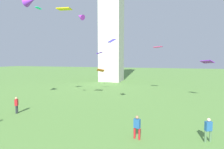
{
  "coord_description": "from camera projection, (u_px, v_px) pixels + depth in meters",
  "views": [
    {
      "loc": [
        4.9,
        -3.48,
        5.96
      ],
      "look_at": [
        -1.34,
        16.75,
        4.12
      ],
      "focal_mm": 28.34,
      "sensor_mm": 36.0,
      "label": 1
    }
  ],
  "objects": [
    {
      "name": "kite_flying_4",
      "position": [
        80.0,
        16.0,
        28.13
      ],
      "size": [
        1.73,
        1.41,
        1.32
      ],
      "rotation": [
        0.0,
        0.0,
        4.31
      ],
      "color": "#C233EF"
    },
    {
      "name": "kite_flying_1",
      "position": [
        112.0,
        41.0,
        19.81
      ],
      "size": [
        1.14,
        1.19,
        0.51
      ],
      "rotation": [
        0.0,
        0.0,
        5.32
      ],
      "color": "#3728C5"
    },
    {
      "name": "person_3",
      "position": [
        137.0,
        126.0,
        13.16
      ],
      "size": [
        0.54,
        0.39,
        1.79
      ],
      "rotation": [
        0.0,
        0.0,
        5.99
      ],
      "color": "red",
      "rests_on": "ground_plane"
    },
    {
      "name": "kite_flying_5",
      "position": [
        207.0,
        62.0,
        24.53
      ],
      "size": [
        1.84,
        1.78,
        0.55
      ],
      "rotation": [
        0.0,
        0.0,
        2.4
      ],
      "color": "purple"
    },
    {
      "name": "person_0",
      "position": [
        16.0,
        104.0,
        19.48
      ],
      "size": [
        0.47,
        0.54,
        1.81
      ],
      "rotation": [
        0.0,
        0.0,
        5.24
      ],
      "color": "#2D3338",
      "rests_on": "ground_plane"
    },
    {
      "name": "kite_flying_9",
      "position": [
        158.0,
        47.0,
        29.77
      ],
      "size": [
        1.56,
        1.17,
        0.2
      ],
      "rotation": [
        0.0,
        0.0,
        6.16
      ],
      "color": "#D32370"
    },
    {
      "name": "kite_flying_7",
      "position": [
        101.0,
        70.0,
        33.62
      ],
      "size": [
        1.63,
        1.34,
        0.78
      ],
      "rotation": [
        0.0,
        0.0,
        0.51
      ],
      "color": "orange"
    },
    {
      "name": "person_1",
      "position": [
        208.0,
        129.0,
        12.66
      ],
      "size": [
        0.53,
        0.44,
        1.77
      ],
      "rotation": [
        0.0,
        0.0,
        3.59
      ],
      "color": "#51754C",
      "rests_on": "ground_plane"
    },
    {
      "name": "kite_flying_8",
      "position": [
        38.0,
        8.0,
        19.28
      ],
      "size": [
        0.9,
        0.82,
        0.32
      ],
      "rotation": [
        0.0,
        0.0,
        2.68
      ],
      "color": "#09D9A6"
    },
    {
      "name": "kite_flying_2",
      "position": [
        99.0,
        53.0,
        35.73
      ],
      "size": [
        1.18,
        0.92,
        0.35
      ],
      "rotation": [
        0.0,
        0.0,
        2.98
      ],
      "color": "#3D07DB"
    },
    {
      "name": "kite_flying_6",
      "position": [
        64.0,
        9.0,
        19.41
      ],
      "size": [
        1.64,
        1.26,
        0.12
      ],
      "rotation": [
        0.0,
        0.0,
        3.3
      ],
      "color": "yellow"
    },
    {
      "name": "kite_flying_0",
      "position": [
        30.0,
        1.0,
        21.8
      ],
      "size": [
        1.76,
        1.17,
        1.37
      ],
      "rotation": [
        0.0,
        0.0,
        1.52
      ],
      "color": "#902FE8"
    }
  ]
}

